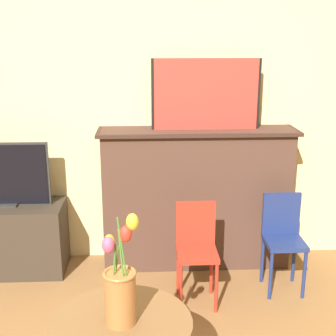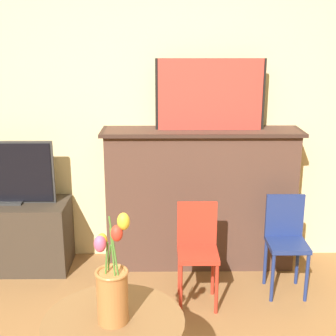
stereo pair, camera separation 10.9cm
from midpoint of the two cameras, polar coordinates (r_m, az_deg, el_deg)
wall_back at (r=3.53m, az=-0.75°, el=9.87°), size 8.00×0.06×2.70m
fireplace_mantel at (r=3.55m, az=4.83°, el=-3.52°), size 1.45×0.35×1.06m
painting at (r=3.38m, az=6.09°, el=8.90°), size 0.78×0.03×0.50m
tv_stand at (r=3.76m, az=-18.34°, el=-7.82°), size 0.95×0.39×0.52m
tv_monitor at (r=3.60m, az=-19.00°, el=-0.65°), size 0.79×0.12×0.47m
chair_red at (r=3.11m, az=4.63°, el=-9.47°), size 0.26×0.26×0.68m
chair_blue at (r=3.34m, az=15.09°, el=-8.13°), size 0.26×0.26×0.68m
vase_tulips at (r=2.10m, az=-5.29°, el=-14.31°), size 0.16×0.16×0.53m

